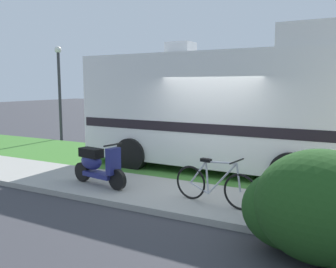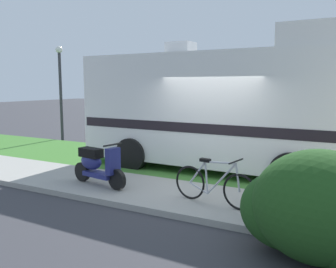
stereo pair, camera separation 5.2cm
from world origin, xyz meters
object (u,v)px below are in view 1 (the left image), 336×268
(bicycle, at_px, (214,185))
(street_lamp_post, at_px, (59,83))
(motorhome_rv, at_px, (220,107))
(scooter, at_px, (97,164))

(bicycle, bearing_deg, street_lamp_post, 149.89)
(motorhome_rv, bearing_deg, scooter, -120.46)
(motorhome_rv, xyz_separation_m, street_lamp_post, (-7.71, 2.07, 0.66))
(bicycle, bearing_deg, motorhome_rv, 108.57)
(scooter, xyz_separation_m, street_lamp_post, (-5.97, 5.03, 1.80))
(street_lamp_post, bearing_deg, motorhome_rv, -15.03)
(motorhome_rv, xyz_separation_m, scooter, (-1.74, -2.96, -1.14))
(scooter, height_order, street_lamp_post, street_lamp_post)
(bicycle, bearing_deg, scooter, 179.53)
(motorhome_rv, bearing_deg, street_lamp_post, 164.97)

